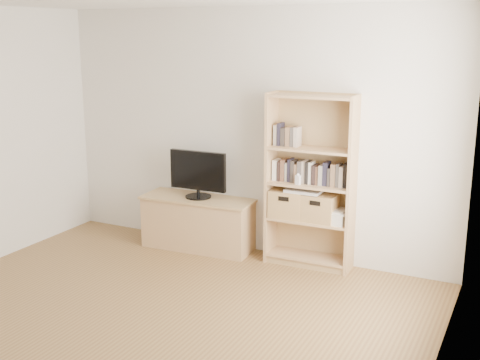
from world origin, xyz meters
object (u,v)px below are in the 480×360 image
Objects in this scene: basket_left at (288,203)px; baby_monitor at (298,180)px; tv_stand at (199,224)px; bookshelf at (310,182)px; television at (198,174)px; basket_right at (320,207)px; laptop at (304,190)px.

baby_monitor is at bearing -36.80° from basket_left.
tv_stand is 1.40m from bookshelf.
baby_monitor reaches higher than basket_left.
bookshelf is 5.16× the size of basket_left.
television is 6.95× the size of baby_monitor.
bookshelf is at bearing 59.00° from baby_monitor.
bookshelf reaches higher than tv_stand.
basket_right is (0.34, 0.01, -0.00)m from basket_left.
tv_stand is 3.62× the size of basket_right.
basket_right reaches higher than tv_stand.
laptop is (0.04, 0.09, -0.12)m from baby_monitor.
basket_right is (0.11, -0.00, -0.25)m from bookshelf.
laptop is (0.18, 0.00, 0.15)m from basket_left.
basket_right is at bearing -2.64° from basket_left.
basket_right is at bearing -2.60° from bookshelf.
basket_left is (1.03, 0.06, 0.35)m from tv_stand.
baby_monitor is (1.17, -0.03, 0.63)m from tv_stand.
bookshelf is at bearing 1.90° from television.
television is (-1.27, -0.07, -0.04)m from bookshelf.
television reaches higher than tv_stand.
basket_left is (-0.14, 0.09, -0.28)m from baby_monitor.
basket_left is at bearing -178.81° from bookshelf.
laptop reaches higher than basket_left.
television is at bearing -178.14° from bookshelf.
bookshelf is 5.27× the size of basket_right.
basket_left is (1.03, 0.06, -0.21)m from television.
basket_left is 0.34m from basket_right.
bookshelf reaches higher than baby_monitor.
tv_stand is at bearing 0.00° from television.
television is at bearing 0.00° from tv_stand.
basket_right is (0.20, 0.10, -0.28)m from baby_monitor.
baby_monitor is at bearing -152.66° from basket_right.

